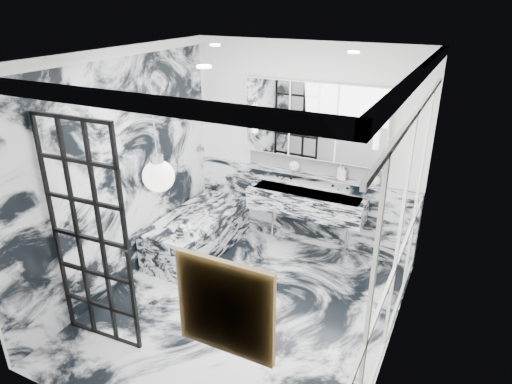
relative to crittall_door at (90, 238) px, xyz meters
The scene contains 25 objects.
floor 1.91m from the crittall_door, 43.09° to the left, with size 3.60×3.60×0.00m, color silver.
ceiling 2.22m from the crittall_door, 43.09° to the left, with size 3.60×3.60×0.00m, color white.
wall_back 3.04m from the crittall_door, 68.75° to the left, with size 3.60×3.60×0.00m, color white.
wall_front 1.36m from the crittall_door, 35.00° to the right, with size 3.60×3.60×0.00m, color white.
wall_left 1.17m from the crittall_door, 115.89° to the left, with size 3.60×3.60×0.00m, color white.
wall_right 2.90m from the crittall_door, 20.87° to the left, with size 3.60×3.60×0.00m, color white.
marble_clad_back 3.08m from the crittall_door, 68.57° to the left, with size 3.18×0.05×1.05m, color silver.
marble_clad_left 1.15m from the crittall_door, 115.21° to the left, with size 0.02×3.56×2.68m, color silver.
panel_molding 2.87m from the crittall_door, 21.01° to the left, with size 0.03×3.40×2.30m, color white.
soap_bottle_a 3.19m from the crittall_door, 59.08° to the left, with size 0.08×0.08×0.22m, color #8C5919.
soap_bottle_b 3.22m from the crittall_door, 58.43° to the left, with size 0.08×0.08×0.18m, color #4C4C51.
soap_bottle_c 3.45m from the crittall_door, 52.52° to the left, with size 0.13×0.13×0.17m, color silver.
face_pot 2.92m from the crittall_door, 69.88° to the left, with size 0.15×0.15×0.15m, color white.
amber_bottle 3.23m from the crittall_door, 57.94° to the left, with size 0.04×0.04×0.10m, color #8C5919.
flower_vase 1.38m from the crittall_door, 79.68° to the left, with size 0.07×0.07×0.12m, color silver.
crittall_door is the anchor object (origin of this frame).
artwork 2.08m from the crittall_door, 20.83° to the right, with size 0.57×0.06×0.57m, color #B96313.
pendant_light 1.27m from the crittall_door, ahead, with size 0.25×0.25×0.25m, color white.
trough_sink 2.90m from the crittall_door, 64.18° to the left, with size 1.60×0.45×0.30m, color silver.
ledge 3.02m from the crittall_door, 65.54° to the left, with size 1.90×0.14×0.04m, color silver.
subway_tile 3.08m from the crittall_door, 66.02° to the left, with size 1.90×0.03×0.23m, color white.
mirror_cabinet 3.09m from the crittall_door, 65.58° to the left, with size 1.90×0.16×1.00m, color white.
sconce_left 2.76m from the crittall_door, 80.80° to the left, with size 0.07×0.07×0.40m, color white.
sconce_right 3.42m from the crittall_door, 52.10° to the left, with size 0.07×0.07×0.40m, color white.
bathtub 2.12m from the crittall_door, 92.22° to the left, with size 0.75×1.65×0.55m, color silver.
Camera 1 is at (2.01, -3.74, 3.30)m, focal length 32.00 mm.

